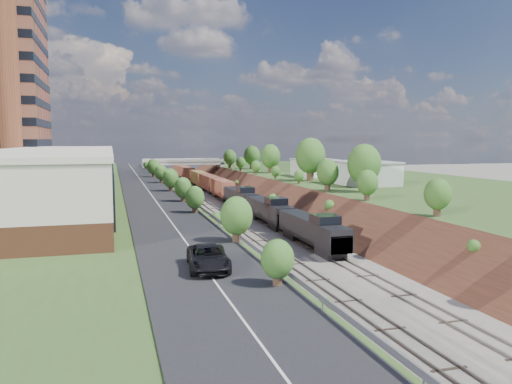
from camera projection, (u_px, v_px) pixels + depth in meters
name	position (u px, v px, depth m)	size (l,w,h in m)	color
ground	(418.00, 323.00, 36.10)	(400.00, 400.00, 0.00)	#6B665B
platform_left	(39.00, 204.00, 84.02)	(44.00, 180.00, 5.00)	#3A5221
platform_right	(386.00, 192.00, 102.29)	(44.00, 180.00, 5.00)	#3A5221
embankment_left	(171.00, 213.00, 90.37)	(7.07, 180.00, 7.07)	brown
embankment_right	(285.00, 208.00, 96.46)	(7.07, 180.00, 7.07)	brown
rail_left_track	(216.00, 211.00, 92.68)	(1.58, 180.00, 0.18)	gray
rail_right_track	(243.00, 209.00, 94.12)	(1.58, 180.00, 0.18)	gray
road	(145.00, 186.00, 88.59)	(8.00, 180.00, 0.10)	black
guardrail	(168.00, 183.00, 89.49)	(0.10, 171.00, 0.70)	#99999E
commercial_building	(55.00, 177.00, 63.76)	(14.30, 62.30, 7.00)	brown
smokestack	(8.00, 63.00, 77.01)	(3.20, 3.20, 40.00)	brown
overpass	(183.00, 167.00, 152.12)	(24.50, 8.30, 7.40)	gray
white_building_near	(364.00, 174.00, 91.54)	(9.00, 12.00, 4.00)	silver
white_building_far	(315.00, 168.00, 112.44)	(8.00, 10.00, 3.60)	silver
tree_right_large	(364.00, 164.00, 78.03)	(5.25, 5.25, 7.61)	#473323
tree_left_crest	(206.00, 200.00, 51.20)	(2.45, 2.45, 3.55)	#473323
freight_train	(210.00, 183.00, 125.33)	(2.82, 144.36, 4.55)	black
suv	(208.00, 258.00, 31.29)	(2.48, 5.37, 1.49)	black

